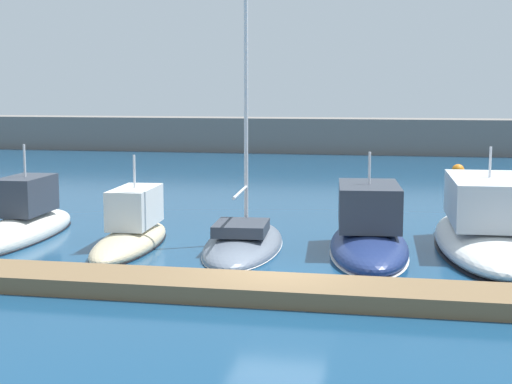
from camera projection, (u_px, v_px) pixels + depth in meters
The scene contains 10 objects.
ground_plane at pixel (277, 286), 20.29m from camera, with size 120.00×120.00×0.00m, color navy.
dock_pier at pixel (268, 289), 19.08m from camera, with size 26.52×1.99×0.43m, color brown.
breakwater_seawall at pixel (370, 136), 62.91m from camera, with size 108.00×3.96×2.82m, color slate.
motorboat_ivory_nearest at pixel (23, 225), 26.73m from camera, with size 2.21×7.68×3.67m.
motorboat_sand_second at pixel (132, 232), 25.35m from camera, with size 2.16×6.49×3.27m.
sailboat_slate_third at pixel (244, 243), 25.16m from camera, with size 3.03×7.45×11.47m.
motorboat_navy_fourth at pixel (369, 233), 24.44m from camera, with size 3.15×7.43×3.49m.
motorboat_white_fifth at pixel (487, 228), 25.06m from camera, with size 3.69×10.44×3.66m.
mooring_buoy_red at pixel (488, 183), 42.85m from camera, with size 0.58×0.58×0.58m, color red.
mooring_buoy_orange at pixel (458, 171), 49.37m from camera, with size 0.82×0.82×0.82m, color orange.
Camera 1 is at (3.38, -19.51, 5.10)m, focal length 54.31 mm.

